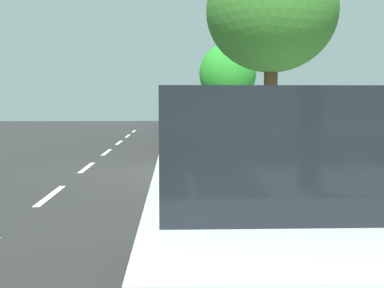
{
  "coord_description": "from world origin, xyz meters",
  "views": [
    {
      "loc": [
        -0.21,
        -13.01,
        1.91
      ],
      "look_at": [
        0.18,
        -1.94,
        0.94
      ],
      "focal_mm": 46.79,
      "sensor_mm": 36.0,
      "label": 1
    }
  ],
  "objects_px": {
    "parked_sedan_black_mid": "(187,120)",
    "bicycle_at_curb": "(238,171)",
    "street_tree_mid_block": "(272,12)",
    "street_tree_far_end": "(228,74)",
    "parked_suv_white_nearest": "(264,205)",
    "cyclist_with_backpack": "(252,140)",
    "parked_suv_tan_second": "(193,122)"
  },
  "relations": [
    {
      "from": "bicycle_at_curb",
      "to": "cyclist_with_backpack",
      "type": "xyz_separation_m",
      "value": [
        0.22,
        -0.44,
        0.7
      ]
    },
    {
      "from": "parked_sedan_black_mid",
      "to": "street_tree_mid_block",
      "type": "height_order",
      "value": "street_tree_mid_block"
    },
    {
      "from": "bicycle_at_curb",
      "to": "street_tree_mid_block",
      "type": "bearing_deg",
      "value": 68.55
    },
    {
      "from": "street_tree_mid_block",
      "to": "street_tree_far_end",
      "type": "distance_m",
      "value": 11.36
    },
    {
      "from": "parked_sedan_black_mid",
      "to": "street_tree_mid_block",
      "type": "bearing_deg",
      "value": -82.92
    },
    {
      "from": "parked_suv_white_nearest",
      "to": "parked_suv_tan_second",
      "type": "bearing_deg",
      "value": 89.91
    },
    {
      "from": "street_tree_far_end",
      "to": "cyclist_with_backpack",
      "type": "bearing_deg",
      "value": -94.16
    },
    {
      "from": "parked_suv_tan_second",
      "to": "street_tree_mid_block",
      "type": "height_order",
      "value": "street_tree_mid_block"
    },
    {
      "from": "parked_suv_tan_second",
      "to": "street_tree_far_end",
      "type": "xyz_separation_m",
      "value": [
        1.92,
        4.5,
        2.2
      ]
    },
    {
      "from": "parked_suv_white_nearest",
      "to": "cyclist_with_backpack",
      "type": "bearing_deg",
      "value": 82.0
    },
    {
      "from": "parked_suv_white_nearest",
      "to": "parked_suv_tan_second",
      "type": "xyz_separation_m",
      "value": [
        0.03,
        16.65,
        0.0
      ]
    },
    {
      "from": "parked_suv_tan_second",
      "to": "cyclist_with_backpack",
      "type": "xyz_separation_m",
      "value": [
        0.82,
        -10.61,
        0.07
      ]
    },
    {
      "from": "parked_sedan_black_mid",
      "to": "bicycle_at_curb",
      "type": "xyz_separation_m",
      "value": [
        0.59,
        -18.79,
        -0.36
      ]
    },
    {
      "from": "cyclist_with_backpack",
      "to": "street_tree_mid_block",
      "type": "distance_m",
      "value": 5.12
    },
    {
      "from": "bicycle_at_curb",
      "to": "parked_sedan_black_mid",
      "type": "bearing_deg",
      "value": 91.81
    },
    {
      "from": "street_tree_mid_block",
      "to": "street_tree_far_end",
      "type": "relative_size",
      "value": 1.28
    },
    {
      "from": "parked_suv_white_nearest",
      "to": "street_tree_far_end",
      "type": "distance_m",
      "value": 21.35
    },
    {
      "from": "parked_suv_tan_second",
      "to": "street_tree_mid_block",
      "type": "distance_m",
      "value": 7.81
    },
    {
      "from": "parked_suv_tan_second",
      "to": "street_tree_mid_block",
      "type": "xyz_separation_m",
      "value": [
        1.92,
        -6.81,
        3.31
      ]
    },
    {
      "from": "parked_sedan_black_mid",
      "to": "cyclist_with_backpack",
      "type": "relative_size",
      "value": 2.49
    },
    {
      "from": "parked_sedan_black_mid",
      "to": "cyclist_with_backpack",
      "type": "distance_m",
      "value": 19.26
    },
    {
      "from": "street_tree_far_end",
      "to": "parked_sedan_black_mid",
      "type": "bearing_deg",
      "value": 114.97
    },
    {
      "from": "parked_sedan_black_mid",
      "to": "bicycle_at_curb",
      "type": "relative_size",
      "value": 3.24
    },
    {
      "from": "parked_suv_white_nearest",
      "to": "street_tree_mid_block",
      "type": "bearing_deg",
      "value": 78.8
    },
    {
      "from": "parked_suv_white_nearest",
      "to": "street_tree_far_end",
      "type": "height_order",
      "value": "street_tree_far_end"
    },
    {
      "from": "parked_suv_white_nearest",
      "to": "parked_sedan_black_mid",
      "type": "height_order",
      "value": "parked_suv_white_nearest"
    },
    {
      "from": "cyclist_with_backpack",
      "to": "street_tree_mid_block",
      "type": "bearing_deg",
      "value": 73.88
    },
    {
      "from": "bicycle_at_curb",
      "to": "street_tree_far_end",
      "type": "xyz_separation_m",
      "value": [
        1.32,
        14.68,
        2.84
      ]
    },
    {
      "from": "parked_sedan_black_mid",
      "to": "bicycle_at_curb",
      "type": "height_order",
      "value": "parked_sedan_black_mid"
    },
    {
      "from": "cyclist_with_backpack",
      "to": "street_tree_mid_block",
      "type": "xyz_separation_m",
      "value": [
        1.1,
        3.81,
        3.24
      ]
    },
    {
      "from": "street_tree_mid_block",
      "to": "parked_suv_tan_second",
      "type": "bearing_deg",
      "value": 105.77
    },
    {
      "from": "parked_suv_tan_second",
      "to": "cyclist_with_backpack",
      "type": "bearing_deg",
      "value": -85.58
    }
  ]
}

